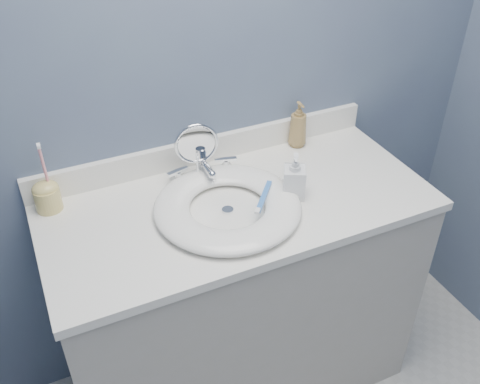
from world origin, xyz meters
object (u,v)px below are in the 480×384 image
toothbrush_holder (47,195)px  soap_bottle_clear (295,176)px  soap_bottle_amber (298,124)px  makeup_mirror (197,150)px

toothbrush_holder → soap_bottle_clear: bearing=-19.6°
soap_bottle_amber → soap_bottle_clear: soap_bottle_amber is taller
makeup_mirror → soap_bottle_amber: 0.41m
makeup_mirror → soap_bottle_clear: (0.24, -0.20, -0.04)m
makeup_mirror → toothbrush_holder: bearing=-177.6°
makeup_mirror → toothbrush_holder: (-0.47, 0.05, -0.06)m
soap_bottle_amber → soap_bottle_clear: (-0.16, -0.27, -0.01)m
makeup_mirror → soap_bottle_clear: size_ratio=1.40×
soap_bottle_clear → toothbrush_holder: toothbrush_holder is taller
soap_bottle_clear → soap_bottle_amber: bearing=86.6°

